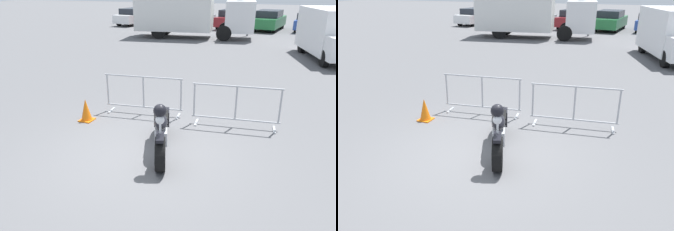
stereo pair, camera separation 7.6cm
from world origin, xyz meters
TOP-DOWN VIEW (x-y plane):
  - ground_plane at (0.00, 0.00)m, footprint 120.00×120.00m
  - motorcycle at (0.22, 0.30)m, footprint 0.98×2.22m
  - crowd_barrier_near at (-1.03, 2.11)m, footprint 2.16×0.67m
  - crowd_barrier_far at (1.46, 2.11)m, footprint 2.16×0.67m
  - box_truck at (-4.19, 15.98)m, footprint 7.94×3.33m
  - delivery_van at (4.22, 11.96)m, footprint 3.26×5.34m
  - parked_car_white at (-10.98, 21.66)m, footprint 2.23×4.36m
  - parked_car_red at (-8.09, 21.75)m, footprint 2.15×4.22m
  - parked_car_silver at (-5.20, 21.89)m, footprint 2.21×4.33m
  - parked_car_maroon at (-2.31, 22.21)m, footprint 2.32×4.54m
  - parked_car_green at (0.58, 21.96)m, footprint 2.37×4.65m
  - parked_car_blue at (3.47, 22.40)m, footprint 2.16×4.24m
  - pedestrian at (-7.91, 18.95)m, footprint 0.43×0.43m
  - traffic_cone at (-2.23, 1.14)m, footprint 0.34×0.34m

SIDE VIEW (x-z plane):
  - ground_plane at x=0.00m, z-range 0.00..0.00m
  - traffic_cone at x=-2.23m, z-range -0.01..0.58m
  - motorcycle at x=0.22m, z-range -0.15..1.15m
  - crowd_barrier_near at x=-1.03m, z-range 0.02..1.09m
  - crowd_barrier_far at x=1.46m, z-range 0.02..1.09m
  - parked_car_red at x=-8.09m, z-range 0.01..1.38m
  - parked_car_blue at x=3.47m, z-range 0.01..1.39m
  - parked_car_silver at x=-5.20m, z-range 0.01..1.42m
  - parked_car_white at x=-10.98m, z-range 0.01..1.43m
  - parked_car_maroon at x=-2.31m, z-range 0.01..1.48m
  - parked_car_green at x=0.58m, z-range 0.01..1.52m
  - pedestrian at x=-7.91m, z-range 0.07..1.76m
  - delivery_van at x=4.22m, z-range 0.09..2.40m
  - box_truck at x=-4.19m, z-range 0.15..3.13m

